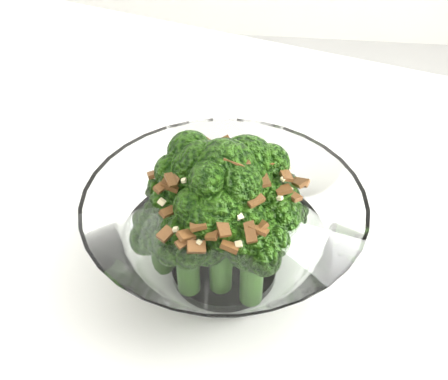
# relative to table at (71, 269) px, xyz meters

# --- Properties ---
(table) EXTENTS (1.38, 1.12, 0.75)m
(table) POSITION_rel_table_xyz_m (0.00, 0.00, 0.00)
(table) COLOR white
(table) RESTS_ON ground
(broccoli_dish) EXTENTS (0.22, 0.22, 0.13)m
(broccoli_dish) POSITION_rel_table_xyz_m (0.16, -0.05, 0.12)
(broccoli_dish) COLOR white
(broccoli_dish) RESTS_ON table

